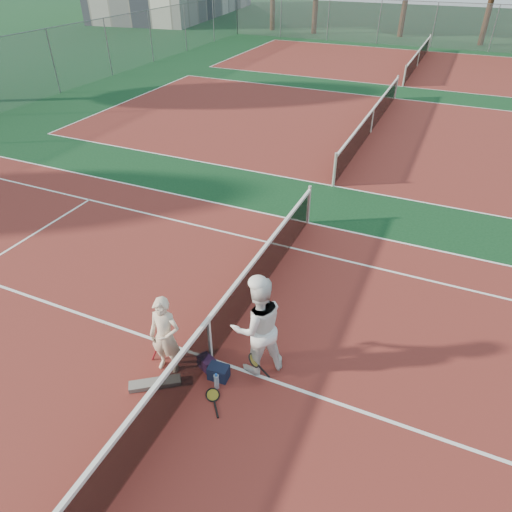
{
  "coord_description": "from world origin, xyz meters",
  "views": [
    {
      "loc": [
        3.13,
        -5.0,
        6.29
      ],
      "look_at": [
        0.0,
        2.02,
        1.05
      ],
      "focal_mm": 32.0,
      "sensor_mm": 36.0,
      "label": 1
    }
  ],
  "objects_px": {
    "player_b": "(258,326)",
    "sports_bag_navy": "(219,372)",
    "sports_bag_purple": "(207,363)",
    "water_bottle": "(217,382)",
    "racket_red": "(161,347)",
    "racket_black_held": "(254,366)",
    "racket_spare": "(213,395)",
    "net_main": "(210,340)",
    "player_a": "(165,336)"
  },
  "relations": [
    {
      "from": "sports_bag_purple",
      "to": "water_bottle",
      "type": "bearing_deg",
      "value": -40.79
    },
    {
      "from": "player_b",
      "to": "sports_bag_navy",
      "type": "height_order",
      "value": "player_b"
    },
    {
      "from": "racket_black_held",
      "to": "player_a",
      "type": "bearing_deg",
      "value": 0.26
    },
    {
      "from": "water_bottle",
      "to": "racket_red",
      "type": "bearing_deg",
      "value": 170.91
    },
    {
      "from": "player_b",
      "to": "net_main",
      "type": "bearing_deg",
      "value": -27.23
    },
    {
      "from": "racket_red",
      "to": "player_b",
      "type": "bearing_deg",
      "value": -22.66
    },
    {
      "from": "player_a",
      "to": "sports_bag_purple",
      "type": "distance_m",
      "value": 0.94
    },
    {
      "from": "racket_black_held",
      "to": "sports_bag_navy",
      "type": "distance_m",
      "value": 0.63
    },
    {
      "from": "sports_bag_navy",
      "to": "water_bottle",
      "type": "bearing_deg",
      "value": -71.09
    },
    {
      "from": "player_a",
      "to": "player_b",
      "type": "relative_size",
      "value": 0.81
    },
    {
      "from": "racket_spare",
      "to": "sports_bag_purple",
      "type": "relative_size",
      "value": 1.95
    },
    {
      "from": "sports_bag_navy",
      "to": "net_main",
      "type": "bearing_deg",
      "value": 135.48
    },
    {
      "from": "water_bottle",
      "to": "racket_spare",
      "type": "bearing_deg",
      "value": -85.55
    },
    {
      "from": "racket_black_held",
      "to": "sports_bag_navy",
      "type": "height_order",
      "value": "racket_black_held"
    },
    {
      "from": "player_a",
      "to": "racket_spare",
      "type": "xyz_separation_m",
      "value": [
        1.0,
        -0.23,
        -0.77
      ]
    },
    {
      "from": "racket_spare",
      "to": "sports_bag_navy",
      "type": "distance_m",
      "value": 0.41
    },
    {
      "from": "net_main",
      "to": "player_a",
      "type": "height_order",
      "value": "player_a"
    },
    {
      "from": "player_b",
      "to": "sports_bag_navy",
      "type": "relative_size",
      "value": 5.55
    },
    {
      "from": "racket_red",
      "to": "player_a",
      "type": "bearing_deg",
      "value": -69.76
    },
    {
      "from": "player_a",
      "to": "player_b",
      "type": "bearing_deg",
      "value": 19.34
    },
    {
      "from": "player_b",
      "to": "racket_red",
      "type": "relative_size",
      "value": 3.43
    },
    {
      "from": "racket_black_held",
      "to": "water_bottle",
      "type": "height_order",
      "value": "racket_black_held"
    },
    {
      "from": "net_main",
      "to": "racket_spare",
      "type": "bearing_deg",
      "value": -59.83
    },
    {
      "from": "racket_red",
      "to": "water_bottle",
      "type": "bearing_deg",
      "value": -49.59
    },
    {
      "from": "sports_bag_navy",
      "to": "sports_bag_purple",
      "type": "height_order",
      "value": "sports_bag_navy"
    },
    {
      "from": "player_a",
      "to": "water_bottle",
      "type": "bearing_deg",
      "value": -9.52
    },
    {
      "from": "racket_black_held",
      "to": "water_bottle",
      "type": "relative_size",
      "value": 1.68
    },
    {
      "from": "racket_black_held",
      "to": "sports_bag_navy",
      "type": "relative_size",
      "value": 1.45
    },
    {
      "from": "racket_spare",
      "to": "player_a",
      "type": "bearing_deg",
      "value": 37.82
    },
    {
      "from": "racket_black_held",
      "to": "racket_spare",
      "type": "distance_m",
      "value": 0.85
    },
    {
      "from": "sports_bag_navy",
      "to": "water_bottle",
      "type": "xyz_separation_m",
      "value": [
        0.07,
        -0.2,
        0.01
      ]
    },
    {
      "from": "player_b",
      "to": "racket_black_held",
      "type": "relative_size",
      "value": 3.83
    },
    {
      "from": "sports_bag_purple",
      "to": "water_bottle",
      "type": "distance_m",
      "value": 0.49
    },
    {
      "from": "player_b",
      "to": "racket_red",
      "type": "bearing_deg",
      "value": -23.84
    },
    {
      "from": "player_a",
      "to": "sports_bag_navy",
      "type": "relative_size",
      "value": 4.48
    },
    {
      "from": "sports_bag_navy",
      "to": "water_bottle",
      "type": "relative_size",
      "value": 1.16
    },
    {
      "from": "player_a",
      "to": "racket_black_held",
      "type": "height_order",
      "value": "player_a"
    },
    {
      "from": "player_a",
      "to": "sports_bag_navy",
      "type": "height_order",
      "value": "player_a"
    },
    {
      "from": "racket_red",
      "to": "racket_black_held",
      "type": "relative_size",
      "value": 1.12
    },
    {
      "from": "player_a",
      "to": "racket_red",
      "type": "relative_size",
      "value": 2.77
    },
    {
      "from": "net_main",
      "to": "racket_black_held",
      "type": "bearing_deg",
      "value": -2.2
    },
    {
      "from": "player_a",
      "to": "racket_spare",
      "type": "height_order",
      "value": "player_a"
    },
    {
      "from": "player_b",
      "to": "water_bottle",
      "type": "xyz_separation_m",
      "value": [
        -0.44,
        -0.74,
        -0.82
      ]
    },
    {
      "from": "racket_black_held",
      "to": "sports_bag_purple",
      "type": "height_order",
      "value": "racket_black_held"
    },
    {
      "from": "racket_black_held",
      "to": "sports_bag_purple",
      "type": "relative_size",
      "value": 1.64
    },
    {
      "from": "player_a",
      "to": "racket_red",
      "type": "height_order",
      "value": "player_a"
    },
    {
      "from": "sports_bag_navy",
      "to": "player_b",
      "type": "bearing_deg",
      "value": 46.29
    },
    {
      "from": "player_b",
      "to": "sports_bag_navy",
      "type": "bearing_deg",
      "value": 4.6
    },
    {
      "from": "net_main",
      "to": "racket_red",
      "type": "relative_size",
      "value": 19.5
    },
    {
      "from": "racket_spare",
      "to": "sports_bag_navy",
      "type": "relative_size",
      "value": 1.72
    }
  ]
}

